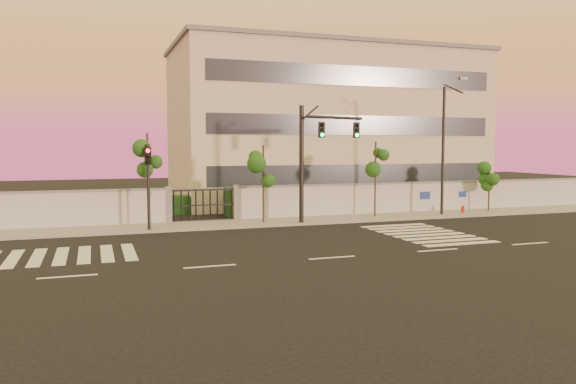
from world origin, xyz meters
The scene contains 14 objects.
ground centered at (0.00, 0.00, 0.00)m, with size 120.00×120.00×0.00m, color black.
sidewalk centered at (0.00, 10.50, 0.07)m, with size 60.00×3.00×0.15m, color gray.
perimeter_wall centered at (0.10, 12.00, 1.07)m, with size 60.00×0.36×2.20m.
hedge_row centered at (1.17, 14.74, 0.82)m, with size 41.00×4.25×1.80m.
institutional_building centered at (9.00, 21.99, 6.16)m, with size 24.40×12.40×12.25m.
road_markings centered at (-1.58, 3.76, 0.01)m, with size 57.00×7.62×0.02m.
street_tree_c centered at (-6.28, 9.95, 3.82)m, with size 1.38×1.10×5.20m.
street_tree_d centered at (0.14, 10.09, 3.35)m, with size 1.35×1.07×4.56m.
street_tree_e centered at (7.49, 10.42, 3.51)m, with size 1.32×1.05×4.78m.
street_tree_f centered at (16.21, 10.60, 2.40)m, with size 1.33×1.06×3.25m.
traffic_signal_main centered at (3.00, 9.24, 4.30)m, with size 4.23×1.45×6.81m.
traffic_signal_secondary centered at (-6.37, 9.22, 2.93)m, with size 0.36×0.34×4.62m.
streetlight_east centered at (11.96, 9.67, 4.65)m, with size 0.51×2.07×8.61m.
fire_hydrant centered at (13.61, 9.90, 0.34)m, with size 0.25×0.25×0.67m.
Camera 1 is at (-9.06, -20.59, 4.53)m, focal length 35.00 mm.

